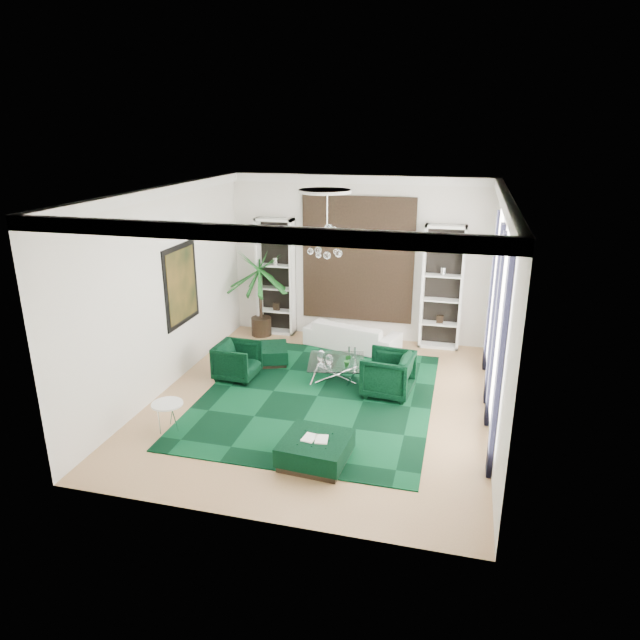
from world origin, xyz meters
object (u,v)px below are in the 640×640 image
(coffee_table, at_px, (336,370))
(palm, at_px, (260,282))
(side_table, at_px, (168,417))
(armchair_left, at_px, (237,361))
(ottoman_side, at_px, (268,354))
(sofa, at_px, (352,335))
(armchair_right, at_px, (388,374))
(ottoman_front, at_px, (315,450))

(coffee_table, relative_size, palm, 0.41)
(coffee_table, bearing_deg, side_table, -129.26)
(coffee_table, distance_m, palm, 3.28)
(armchair_left, relative_size, palm, 0.31)
(ottoman_side, relative_size, palm, 0.31)
(sofa, distance_m, side_table, 4.97)
(armchair_right, xyz_separation_m, ottoman_front, (-0.73, -2.56, -0.22))
(sofa, distance_m, ottoman_front, 4.77)
(coffee_table, xyz_separation_m, side_table, (-2.23, -2.72, 0.06))
(armchair_left, height_order, coffee_table, armchair_left)
(ottoman_side, xyz_separation_m, ottoman_front, (1.97, -3.44, 0.01))
(armchair_left, xyz_separation_m, ottoman_side, (0.32, 0.90, -0.18))
(armchair_left, relative_size, ottoman_side, 0.97)
(armchair_left, distance_m, ottoman_side, 0.97)
(armchair_right, height_order, coffee_table, armchair_right)
(armchair_left, distance_m, side_table, 2.28)
(sofa, relative_size, armchair_left, 2.64)
(ottoman_side, height_order, palm, palm)
(sofa, xyz_separation_m, armchair_right, (1.12, -2.19, 0.10))
(side_table, bearing_deg, sofa, 63.73)
(armchair_right, relative_size, side_table, 1.76)
(armchair_left, height_order, ottoman_front, armchair_left)
(palm, bearing_deg, ottoman_front, -61.91)
(armchair_left, height_order, armchair_right, armchair_right)
(sofa, xyz_separation_m, ottoman_side, (-1.58, -1.31, -0.13))
(sofa, bearing_deg, armchair_left, 63.52)
(palm, bearing_deg, sofa, -6.94)
(sofa, bearing_deg, palm, 7.29)
(sofa, bearing_deg, side_table, 77.97)
(sofa, relative_size, ottoman_side, 2.57)
(armchair_left, xyz_separation_m, armchair_right, (3.01, 0.01, 0.04))
(sofa, distance_m, ottoman_side, 2.06)
(sofa, xyz_separation_m, armchair_left, (-1.90, -2.21, 0.06))
(armchair_left, xyz_separation_m, ottoman_front, (2.29, -2.55, -0.17))
(armchair_right, bearing_deg, ottoman_side, -101.81)
(ottoman_front, bearing_deg, ottoman_side, 119.79)
(side_table, xyz_separation_m, palm, (-0.09, 4.74, 1.07))
(coffee_table, distance_m, ottoman_side, 1.66)
(armchair_right, xyz_separation_m, side_table, (-3.32, -2.27, -0.16))
(coffee_table, height_order, palm, palm)
(ottoman_front, distance_m, side_table, 2.61)
(armchair_left, relative_size, ottoman_front, 0.83)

